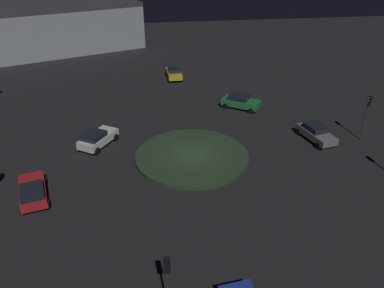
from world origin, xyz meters
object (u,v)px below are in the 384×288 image
at_px(car_green, 241,101).
at_px(store_building, 30,27).
at_px(traffic_light_south_near, 367,109).
at_px(traffic_light_west, 167,274).
at_px(car_grey, 316,133).
at_px(car_yellow, 174,73).
at_px(car_red, 33,191).
at_px(car_white, 97,138).

bearing_deg(car_green, store_building, 170.17).
bearing_deg(traffic_light_south_near, car_green, -47.38).
bearing_deg(traffic_light_west, car_green, -9.68).
xyz_separation_m(car_green, traffic_light_west, (-25.05, 10.39, 1.93)).
height_order(car_grey, store_building, store_building).
relative_size(car_green, traffic_light_south_near, 1.00).
relative_size(traffic_light_west, store_building, 0.10).
xyz_separation_m(car_yellow, store_building, (18.03, 21.84, 2.99)).
distance_m(car_red, car_grey, 25.00).
bearing_deg(car_yellow, traffic_light_south_near, -143.08).
distance_m(car_yellow, store_building, 28.48).
xyz_separation_m(traffic_light_south_near, store_building, (38.13, 37.48, 0.62)).
distance_m(car_yellow, traffic_light_west, 36.43).
relative_size(car_yellow, traffic_light_south_near, 0.93).
bearing_deg(car_grey, store_building, -151.08).
bearing_deg(traffic_light_south_near, car_grey, -10.89).
height_order(car_green, car_white, car_green).
height_order(car_green, traffic_light_west, traffic_light_west).
bearing_deg(store_building, car_red, 80.73).
bearing_deg(car_red, traffic_light_south_near, -93.97).
bearing_deg(car_red, car_grey, -90.96).
bearing_deg(car_yellow, car_red, 151.89).
relative_size(car_white, traffic_light_west, 1.13).
xyz_separation_m(car_yellow, car_red, (-25.29, 12.97, -0.01)).
distance_m(car_grey, store_building, 50.22).
bearing_deg(car_white, traffic_light_west, -132.43).
relative_size(car_green, car_yellow, 1.08).
bearing_deg(car_green, traffic_light_south_near, -7.78).
bearing_deg(car_green, car_grey, -22.90).
distance_m(car_red, traffic_light_south_near, 29.17).
bearing_deg(car_red, traffic_light_west, -154.99).
bearing_deg(car_yellow, car_green, -151.41).
relative_size(car_red, car_white, 1.05).
bearing_deg(car_grey, traffic_light_west, -55.46).
distance_m(car_green, traffic_light_west, 27.19).
bearing_deg(store_building, traffic_light_south_near, 113.66).
relative_size(car_yellow, car_white, 0.95).
distance_m(car_grey, traffic_light_west, 22.77).
relative_size(car_green, traffic_light_west, 1.16).
distance_m(car_green, traffic_light_south_near, 13.18).
bearing_deg(car_green, car_yellow, 155.71).
xyz_separation_m(car_grey, store_building, (37.57, 33.19, 2.99)).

